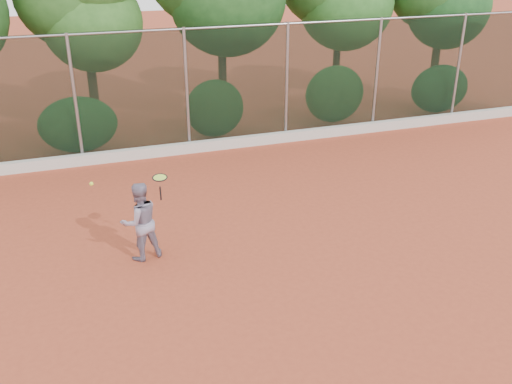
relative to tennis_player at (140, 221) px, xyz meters
name	(u,v)px	position (x,y,z in m)	size (l,w,h in m)	color
ground	(273,274)	(2.20, -1.39, -0.79)	(80.00, 80.00, 0.00)	#A44026
concrete_curb	(191,147)	(2.20, 5.43, -0.64)	(24.00, 0.20, 0.30)	beige
tennis_player	(140,221)	(0.00, 0.00, 0.00)	(0.77, 0.60, 1.58)	gray
chainlink_fence	(187,88)	(2.20, 5.61, 1.07)	(24.09, 0.09, 3.50)	black
tennis_racket	(160,179)	(0.43, -0.04, 0.83)	(0.34, 0.34, 0.53)	black
tennis_ball_in_flight	(91,184)	(-0.80, -0.38, 1.06)	(0.07, 0.07, 0.07)	#DCF638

